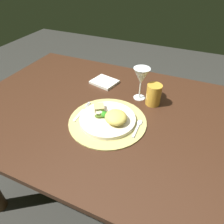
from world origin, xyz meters
TOP-DOWN VIEW (x-y plane):
  - ground_plane at (0.00, 0.00)m, footprint 6.00×6.00m
  - dining_table at (0.00, 0.00)m, footprint 1.47×0.96m
  - placemat at (0.01, -0.08)m, footprint 0.36×0.36m
  - dinner_plate at (0.01, -0.08)m, footprint 0.25×0.25m
  - pasta_serving at (0.05, -0.09)m, footprint 0.14×0.14m
  - salad_greens at (-0.02, -0.08)m, footprint 0.08×0.07m
  - bread_piece at (-0.05, -0.05)m, footprint 0.07×0.07m
  - fork at (-0.13, -0.08)m, footprint 0.02×0.16m
  - spoon at (0.15, -0.06)m, footprint 0.02×0.12m
  - napkin at (-0.15, 0.23)m, footprint 0.16×0.15m
  - wine_glass at (0.08, 0.16)m, footprint 0.08×0.08m
  - amber_tumbler at (0.16, 0.14)m, footprint 0.07×0.07m

SIDE VIEW (x-z plane):
  - ground_plane at x=0.00m, z-range 0.00..0.00m
  - dining_table at x=0.00m, z-range 0.21..0.95m
  - placemat at x=0.01m, z-range 0.73..0.74m
  - napkin at x=-0.15m, z-range 0.73..0.75m
  - fork at x=-0.13m, z-range 0.74..0.74m
  - spoon at x=0.15m, z-range 0.74..0.75m
  - dinner_plate at x=0.01m, z-range 0.74..0.76m
  - salad_greens at x=-0.02m, z-range 0.75..0.78m
  - bread_piece at x=-0.05m, z-range 0.76..0.78m
  - pasta_serving at x=0.05m, z-range 0.76..0.80m
  - amber_tumbler at x=0.16m, z-range 0.73..0.84m
  - wine_glass at x=0.08m, z-range 0.77..0.94m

